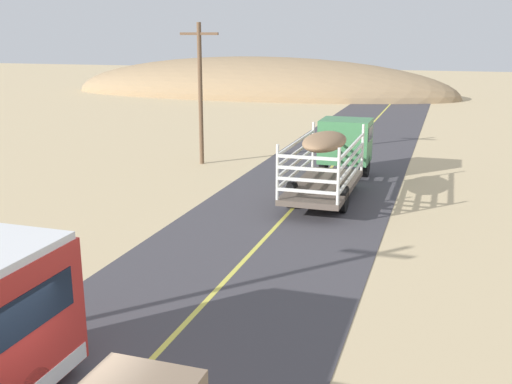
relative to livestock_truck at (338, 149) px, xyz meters
The scene contains 3 objects.
livestock_truck is the anchor object (origin of this frame).
power_pole_mid 8.91m from the livestock_truck, 162.38° to the left, with size 2.20×0.24×7.73m.
distant_hill 45.58m from the livestock_truck, 112.95° to the left, with size 48.09×16.59×9.05m, color #997C5A.
Camera 1 is at (5.94, -7.70, 7.10)m, focal length 41.92 mm.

